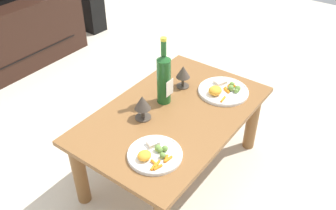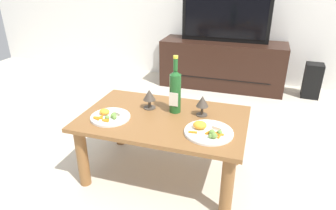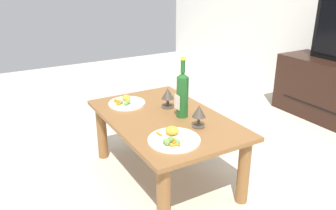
{
  "view_description": "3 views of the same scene",
  "coord_description": "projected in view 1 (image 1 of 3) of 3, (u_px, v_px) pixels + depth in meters",
  "views": [
    {
      "loc": [
        -1.19,
        -0.83,
        1.54
      ],
      "look_at": [
        -0.03,
        0.01,
        0.48
      ],
      "focal_mm": 38.44,
      "sensor_mm": 36.0,
      "label": 1
    },
    {
      "loc": [
        0.53,
        -1.56,
        1.26
      ],
      "look_at": [
        0.01,
        0.05,
        0.48
      ],
      "focal_mm": 31.75,
      "sensor_mm": 36.0,
      "label": 2
    },
    {
      "loc": [
        1.66,
        -0.93,
        1.24
      ],
      "look_at": [
        0.01,
        0.02,
        0.5
      ],
      "focal_mm": 36.32,
      "sensor_mm": 36.0,
      "label": 3
    }
  ],
  "objects": [
    {
      "name": "tv_stand",
      "position": [
        1.0,
        40.0,
        2.84
      ],
      "size": [
        1.37,
        0.43,
        0.53
      ],
      "color": "black",
      "rests_on": "ground_plane"
    },
    {
      "name": "goblet_left",
      "position": [
        142.0,
        104.0,
        1.74
      ],
      "size": [
        0.08,
        0.08,
        0.13
      ],
      "color": "#473D33",
      "rests_on": "dining_table"
    },
    {
      "name": "goblet_right",
      "position": [
        183.0,
        73.0,
        1.97
      ],
      "size": [
        0.08,
        0.08,
        0.13
      ],
      "color": "#473D33",
      "rests_on": "dining_table"
    },
    {
      "name": "dinner_plate_right",
      "position": [
        223.0,
        90.0,
        1.96
      ],
      "size": [
        0.28,
        0.28,
        0.06
      ],
      "color": "white",
      "rests_on": "dining_table"
    },
    {
      "name": "ground_plane",
      "position": [
        173.0,
        170.0,
        2.08
      ],
      "size": [
        6.4,
        6.4,
        0.0
      ],
      "primitive_type": "plane",
      "color": "beige"
    },
    {
      "name": "wine_bottle",
      "position": [
        164.0,
        77.0,
        1.82
      ],
      "size": [
        0.07,
        0.07,
        0.37
      ],
      "color": "#1E5923",
      "rests_on": "dining_table"
    },
    {
      "name": "floor_speaker",
      "position": [
        93.0,
        13.0,
        3.5
      ],
      "size": [
        0.18,
        0.18,
        0.37
      ],
      "primitive_type": "cube",
      "rotation": [
        0.0,
        0.0,
        -0.05
      ],
      "color": "black",
      "rests_on": "ground_plane"
    },
    {
      "name": "dining_table",
      "position": [
        173.0,
        124.0,
        1.88
      ],
      "size": [
        1.02,
        0.65,
        0.42
      ],
      "color": "brown",
      "rests_on": "ground_plane"
    },
    {
      "name": "dinner_plate_left",
      "position": [
        154.0,
        154.0,
        1.57
      ],
      "size": [
        0.24,
        0.24,
        0.05
      ],
      "color": "white",
      "rests_on": "dining_table"
    }
  ]
}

